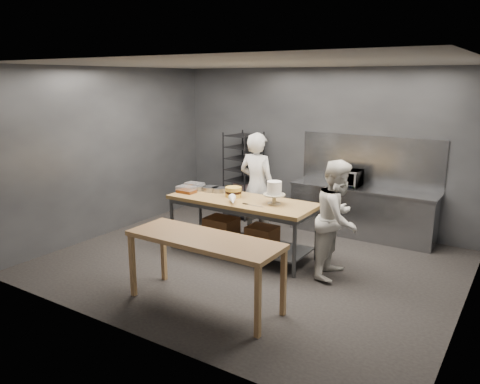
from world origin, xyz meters
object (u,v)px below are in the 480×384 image
object	(u,v)px
speed_rack	(243,176)
chef_right	(338,219)
microwave	(346,177)
layer_cake	(233,192)
frosted_cake_stand	(274,190)
work_table	(240,220)
chef_behind	(257,187)
near_counter	(204,244)

from	to	relation	value
speed_rack	chef_right	size ratio (longest dim) A/B	1.03
microwave	layer_cake	size ratio (longest dim) A/B	2.04
microwave	layer_cake	world-z (taller)	microwave
chef_right	frosted_cake_stand	size ratio (longest dim) A/B	4.77
speed_rack	microwave	world-z (taller)	speed_rack
work_table	chef_behind	distance (m)	0.90
microwave	frosted_cake_stand	distance (m)	1.95
frosted_cake_stand	layer_cake	distance (m)	0.79
chef_behind	frosted_cake_stand	distance (m)	1.10
speed_rack	chef_behind	world-z (taller)	chef_behind
chef_right	layer_cake	size ratio (longest dim) A/B	6.40
microwave	near_counter	bearing A→B (deg)	-96.82
layer_cake	work_table	bearing A→B (deg)	-22.10
near_counter	frosted_cake_stand	bearing A→B (deg)	89.82
chef_right	layer_cake	world-z (taller)	chef_right
speed_rack	layer_cake	distance (m)	2.01
work_table	microwave	size ratio (longest dim) A/B	4.43
chef_right	frosted_cake_stand	world-z (taller)	chef_right
chef_behind	layer_cake	world-z (taller)	chef_behind
layer_cake	chef_behind	bearing A→B (deg)	88.78
chef_behind	layer_cake	bearing A→B (deg)	91.82
work_table	frosted_cake_stand	bearing A→B (deg)	2.35
microwave	layer_cake	xyz separation A→B (m)	(-1.21, -1.85, -0.05)
near_counter	microwave	world-z (taller)	microwave
speed_rack	frosted_cake_stand	xyz separation A→B (m)	(1.71, -1.82, 0.28)
frosted_cake_stand	layer_cake	size ratio (longest dim) A/B	1.34
microwave	frosted_cake_stand	world-z (taller)	frosted_cake_stand
chef_behind	chef_right	bearing A→B (deg)	159.75
work_table	near_counter	world-z (taller)	work_table
speed_rack	chef_right	distance (m)	3.29
near_counter	frosted_cake_stand	xyz separation A→B (m)	(0.01, 1.77, 0.33)
near_counter	microwave	bearing A→B (deg)	83.18
near_counter	speed_rack	bearing A→B (deg)	115.38
microwave	frosted_cake_stand	bearing A→B (deg)	-102.84
near_counter	chef_behind	xyz separation A→B (m)	(-0.76, 2.54, 0.14)
work_table	speed_rack	distance (m)	2.18
microwave	layer_cake	bearing A→B (deg)	-123.22
near_counter	chef_right	bearing A→B (deg)	59.71
near_counter	chef_right	distance (m)	2.05
speed_rack	chef_right	xyz separation A→B (m)	(2.74, -1.82, -0.01)
work_table	chef_right	bearing A→B (deg)	0.87
work_table	frosted_cake_stand	distance (m)	0.83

